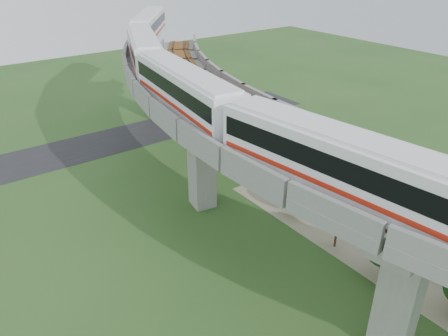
# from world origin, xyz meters

# --- Properties ---
(ground) EXTENTS (160.00, 160.00, 0.00)m
(ground) POSITION_xyz_m (0.00, 0.00, 0.00)
(ground) COLOR #2B5120
(ground) RESTS_ON ground
(dirt_lot) EXTENTS (18.00, 26.00, 0.04)m
(dirt_lot) POSITION_xyz_m (14.00, -2.00, 0.02)
(dirt_lot) COLOR gray
(dirt_lot) RESTS_ON ground
(asphalt_road) EXTENTS (60.00, 8.00, 0.03)m
(asphalt_road) POSITION_xyz_m (0.00, 30.00, 0.01)
(asphalt_road) COLOR #232326
(asphalt_road) RESTS_ON ground
(viaduct) EXTENTS (19.58, 73.98, 11.40)m
(viaduct) POSITION_xyz_m (3.84, 0.00, 9.05)
(viaduct) COLOR #99968E
(viaduct) RESTS_ON ground
(metro_train) EXTENTS (19.68, 59.35, 3.64)m
(metro_train) POSITION_xyz_m (2.22, 14.83, 12.31)
(metro_train) COLOR white
(metro_train) RESTS_ON ground
(fence) EXTENTS (3.87, 38.73, 1.50)m
(fence) POSITION_xyz_m (9.75, 0.00, 0.75)
(fence) COLOR #2D382D
(fence) RESTS_ON ground
(tree_0) EXTENTS (2.36, 2.36, 2.85)m
(tree_0) POSITION_xyz_m (11.32, 20.77, 1.84)
(tree_0) COLOR #382314
(tree_0) RESTS_ON ground
(tree_1) EXTENTS (1.93, 1.93, 2.89)m
(tree_1) POSITION_xyz_m (8.87, 15.63, 2.06)
(tree_1) COLOR #382314
(tree_1) RESTS_ON ground
(tree_2) EXTENTS (2.11, 2.11, 2.71)m
(tree_2) POSITION_xyz_m (7.70, 12.64, 1.81)
(tree_2) COLOR #382314
(tree_2) RESTS_ON ground
(tree_3) EXTENTS (2.52, 2.52, 2.77)m
(tree_3) POSITION_xyz_m (7.20, 4.05, 1.70)
(tree_3) COLOR #382314
(tree_3) RESTS_ON ground
(tree_4) EXTENTS (1.87, 1.87, 3.15)m
(tree_4) POSITION_xyz_m (6.03, -1.66, 2.34)
(tree_4) COLOR #382314
(tree_4) RESTS_ON ground
(tree_5) EXTENTS (3.13, 3.13, 3.72)m
(tree_5) POSITION_xyz_m (6.20, -6.12, 2.39)
(tree_5) COLOR #382314
(tree_5) RESTS_ON ground
(car_red) EXTENTS (2.72, 3.28, 1.06)m
(car_red) POSITION_xyz_m (14.78, -2.22, 0.57)
(car_red) COLOR #A10E1E
(car_red) RESTS_ON dirt_lot
(car_dark) EXTENTS (4.23, 2.26, 1.17)m
(car_dark) POSITION_xyz_m (14.86, 8.42, 0.62)
(car_dark) COLOR black
(car_dark) RESTS_ON dirt_lot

